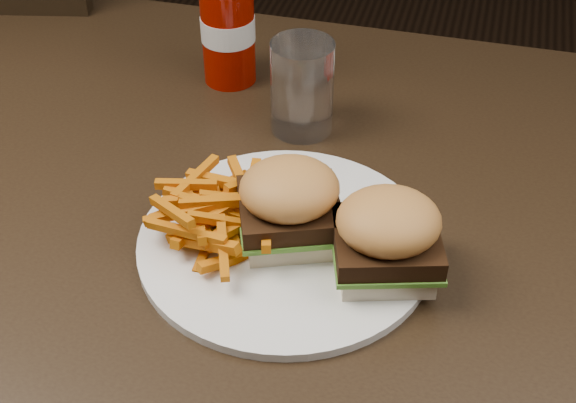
% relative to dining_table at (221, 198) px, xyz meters
% --- Properties ---
extents(dining_table, '(1.20, 0.80, 0.04)m').
position_rel_dining_table_xyz_m(dining_table, '(0.00, 0.00, 0.00)').
color(dining_table, black).
rests_on(dining_table, ground).
extents(chair_far, '(0.56, 0.56, 0.04)m').
position_rel_dining_table_xyz_m(chair_far, '(-0.58, 0.50, -0.30)').
color(chair_far, black).
rests_on(chair_far, ground).
extents(plate, '(0.30, 0.30, 0.01)m').
position_rel_dining_table_xyz_m(plate, '(0.10, -0.08, 0.03)').
color(plate, white).
rests_on(plate, dining_table).
extents(sandwich_half_a, '(0.11, 0.11, 0.02)m').
position_rel_dining_table_xyz_m(sandwich_half_a, '(0.10, -0.07, 0.04)').
color(sandwich_half_a, beige).
rests_on(sandwich_half_a, plate).
extents(sandwich_half_b, '(0.11, 0.10, 0.02)m').
position_rel_dining_table_xyz_m(sandwich_half_b, '(0.20, -0.09, 0.04)').
color(sandwich_half_b, beige).
rests_on(sandwich_half_b, plate).
extents(fries_pile, '(0.13, 0.13, 0.05)m').
position_rel_dining_table_xyz_m(fries_pile, '(0.03, -0.08, 0.05)').
color(fries_pile, '#BE6101').
rests_on(fries_pile, plate).
extents(ketchup_bottle, '(0.08, 0.08, 0.13)m').
position_rel_dining_table_xyz_m(ketchup_bottle, '(-0.06, 0.21, 0.08)').
color(ketchup_bottle, '#850A00').
rests_on(ketchup_bottle, dining_table).
extents(tumbler, '(0.08, 0.08, 0.12)m').
position_rel_dining_table_xyz_m(tumbler, '(0.06, 0.13, 0.08)').
color(tumbler, white).
rests_on(tumbler, dining_table).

